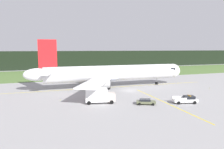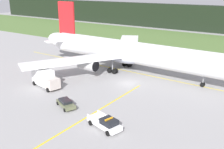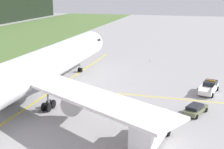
{
  "view_description": "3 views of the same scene",
  "coord_description": "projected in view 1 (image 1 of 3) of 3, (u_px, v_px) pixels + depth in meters",
  "views": [
    {
      "loc": [
        -25.29,
        -57.21,
        13.04
      ],
      "look_at": [
        -4.01,
        6.0,
        4.51
      ],
      "focal_mm": 32.78,
      "sensor_mm": 36.0,
      "label": 1
    },
    {
      "loc": [
        26.2,
        -44.67,
        19.45
      ],
      "look_at": [
        -0.63,
        -5.01,
        3.31
      ],
      "focal_mm": 42.0,
      "sensor_mm": 36.0,
      "label": 2
    },
    {
      "loc": [
        -43.13,
        -14.91,
        16.11
      ],
      "look_at": [
        -0.11,
        -3.27,
        3.84
      ],
      "focal_mm": 49.67,
      "sensor_mm": 36.0,
      "label": 3
    }
  ],
  "objects": [
    {
      "name": "grass_verge",
      "position": [
        94.0,
        73.0,
        109.27
      ],
      "size": [
        320.0,
        43.67,
        0.04
      ],
      "primitive_type": "cube",
      "color": "#506F35",
      "rests_on": "ground"
    },
    {
      "name": "ground",
      "position": [
        130.0,
        91.0,
        63.44
      ],
      "size": [
        320.0,
        320.0,
        0.0
      ],
      "primitive_type": "plane",
      "color": "#959494"
    },
    {
      "name": "catering_truck",
      "position": [
        99.0,
        95.0,
        48.76
      ],
      "size": [
        7.38,
        3.83,
        3.8
      ],
      "color": "beige",
      "rests_on": "ground"
    },
    {
      "name": "staff_car",
      "position": [
        146.0,
        102.0,
        47.78
      ],
      "size": [
        4.77,
        3.42,
        1.3
      ],
      "color": "#5B6043",
      "rests_on": "ground"
    },
    {
      "name": "distant_tree_line",
      "position": [
        83.0,
        59.0,
        136.78
      ],
      "size": [
        288.0,
        7.18,
        11.34
      ],
      "primitive_type": "cube",
      "color": "black",
      "rests_on": "ground"
    },
    {
      "name": "airliner",
      "position": [
        110.0,
        73.0,
        68.45
      ],
      "size": [
        54.04,
        45.03,
        15.71
      ],
      "color": "white",
      "rests_on": "ground"
    },
    {
      "name": "taxiway_centerline_spur",
      "position": [
        165.0,
        102.0,
        49.8
      ],
      "size": [
        0.77,
        31.46,
        0.01
      ],
      "primitive_type": "cube",
      "rotation": [
        0.0,
        0.0,
        1.56
      ],
      "color": "yellow",
      "rests_on": "ground"
    },
    {
      "name": "taxiway_edge_light_west",
      "position": [
        60.0,
        99.0,
        51.55
      ],
      "size": [
        0.12,
        0.12,
        0.44
      ],
      "color": "yellow",
      "rests_on": "ground"
    },
    {
      "name": "ops_pickup_truck",
      "position": [
        186.0,
        99.0,
        48.9
      ],
      "size": [
        6.05,
        3.38,
        1.94
      ],
      "color": "white",
      "rests_on": "ground"
    },
    {
      "name": "taxiway_centerline_main",
      "position": [
        113.0,
        87.0,
        69.28
      ],
      "size": [
        71.2,
        1.36,
        0.01
      ],
      "primitive_type": "cube",
      "rotation": [
        0.0,
        0.0,
        -0.01
      ],
      "color": "yellow",
      "rests_on": "ground"
    },
    {
      "name": "taxiway_edge_light_east",
      "position": [
        210.0,
        88.0,
        66.56
      ],
      "size": [
        0.12,
        0.12,
        0.51
      ],
      "color": "yellow",
      "rests_on": "ground"
    }
  ]
}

